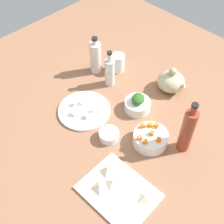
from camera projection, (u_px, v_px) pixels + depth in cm
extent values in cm
cube|color=#8F6044|center=(112.00, 121.00, 143.03)|extent=(190.00, 190.00, 3.00)
cube|color=silver|center=(119.00, 192.00, 116.80)|extent=(29.52, 23.10, 1.00)
cylinder|color=white|center=(84.00, 110.00, 144.64)|extent=(25.53, 25.53, 1.20)
cylinder|color=white|center=(137.00, 105.00, 144.09)|extent=(12.58, 12.58, 5.26)
cylinder|color=white|center=(150.00, 139.00, 130.71)|extent=(15.34, 15.34, 5.83)
cylinder|color=white|center=(109.00, 135.00, 132.98)|extent=(9.13, 9.13, 4.16)
ellipsoid|color=tan|center=(171.00, 81.00, 151.62)|extent=(14.11, 13.94, 10.10)
sphere|color=tan|center=(173.00, 72.00, 146.61)|extent=(3.95, 3.95, 3.95)
cylinder|color=tan|center=(181.00, 85.00, 147.89)|extent=(5.38, 2.00, 3.93)
cylinder|color=beige|center=(96.00, 58.00, 158.13)|extent=(6.22, 6.22, 17.67)
cylinder|color=beige|center=(95.00, 42.00, 150.43)|extent=(2.80, 2.80, 2.69)
cylinder|color=black|center=(95.00, 39.00, 148.96)|extent=(3.11, 3.11, 1.20)
cylinder|color=silver|center=(110.00, 73.00, 152.20)|extent=(5.16, 5.16, 15.22)
cylinder|color=silver|center=(110.00, 58.00, 144.81)|extent=(2.32, 2.32, 4.34)
cylinder|color=black|center=(110.00, 53.00, 142.71)|extent=(2.58, 2.58, 1.20)
cylinder|color=brown|center=(187.00, 131.00, 122.67)|extent=(5.55, 5.55, 22.91)
cylinder|color=brown|center=(194.00, 110.00, 112.54)|extent=(2.50, 2.50, 3.89)
cylinder|color=black|center=(195.00, 105.00, 110.61)|extent=(2.77, 2.77, 1.20)
cylinder|color=white|center=(118.00, 63.00, 161.28)|extent=(7.47, 7.47, 10.03)
cube|color=orange|center=(145.00, 141.00, 125.08)|extent=(2.53, 2.53, 1.80)
cube|color=orange|center=(143.00, 126.00, 130.58)|extent=(2.51, 2.51, 1.80)
cube|color=orange|center=(150.00, 125.00, 130.99)|extent=(2.24, 2.24, 1.80)
cube|color=orange|center=(152.00, 133.00, 127.95)|extent=(2.37, 2.37, 1.80)
cube|color=orange|center=(159.00, 139.00, 125.72)|extent=(2.39, 2.39, 1.80)
cube|color=orange|center=(139.00, 138.00, 126.23)|extent=(2.43, 2.43, 1.80)
cube|color=orange|center=(156.00, 125.00, 130.70)|extent=(2.02, 2.02, 1.80)
ellipsoid|color=#2F5E21|center=(138.00, 99.00, 140.60)|extent=(8.68, 9.30, 3.97)
cube|color=white|center=(75.00, 103.00, 145.38)|extent=(3.04, 3.04, 2.20)
cube|color=#EAEEC9|center=(82.00, 102.00, 145.87)|extent=(2.59, 2.59, 2.20)
cube|color=#F9F4CD|center=(74.00, 113.00, 141.28)|extent=(2.79, 2.79, 2.20)
cube|color=white|center=(94.00, 110.00, 142.48)|extent=(2.96, 2.96, 2.20)
cube|color=#F0E0CB|center=(87.00, 116.00, 140.12)|extent=(2.24, 2.24, 2.20)
pyramid|color=beige|center=(113.00, 182.00, 117.33)|extent=(6.27, 6.20, 2.85)
pyramid|color=beige|center=(108.00, 170.00, 120.95)|extent=(7.07, 7.21, 3.11)
pyramid|color=beige|center=(99.00, 186.00, 116.25)|extent=(7.52, 7.50, 2.85)
pyramid|color=beige|center=(145.00, 198.00, 113.31)|extent=(5.95, 6.39, 2.36)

